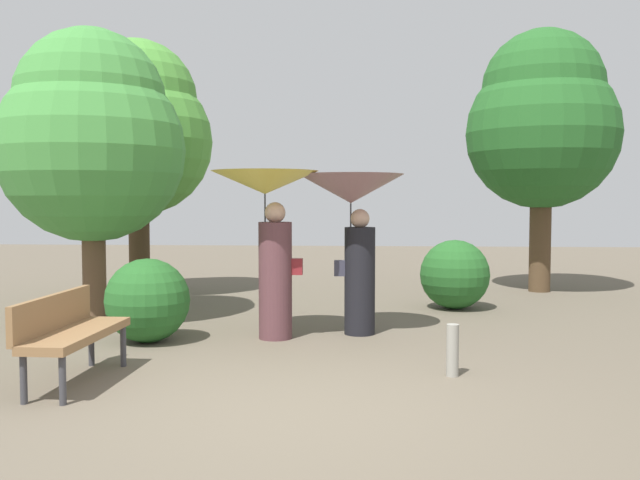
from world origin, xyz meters
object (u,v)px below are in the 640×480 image
Objects in this scene: tree_mid_left at (138,128)px; person_right at (353,211)px; path_marker_post at (453,350)px; park_bench at (69,329)px; tree_near_right at (542,120)px; person_left at (269,215)px; tree_near_left at (92,135)px.

person_right is at bearing -40.28° from tree_mid_left.
tree_mid_left is 7.74m from path_marker_post.
path_marker_post is at bearing -47.45° from tree_mid_left.
park_bench is 0.31× the size of tree_near_right.
tree_near_right is 7.37m from tree_mid_left.
person_left is at bearing -133.57° from tree_near_right.
tree_near_left is 5.83m from path_marker_post.
tree_near_right is (7.04, 3.71, 0.58)m from tree_near_left.
park_bench is at bearing -172.20° from path_marker_post.
person_left is 4.85m from tree_mid_left.
person_left is 2.97m from tree_near_left.
tree_mid_left reaches higher than tree_near_left.
tree_mid_left is (-2.86, 3.64, 1.46)m from person_left.
person_left is at bearing -34.22° from park_bench.
park_bench is at bearing 140.92° from person_left.
park_bench is 9.50m from tree_near_right.
person_right is 3.77m from park_bench.
tree_mid_left is at bearing -172.00° from tree_near_right.
person_right reaches higher than park_bench.
park_bench is at bearing -77.45° from tree_mid_left.
person_left is at bearing -51.84° from tree_mid_left.
path_marker_post is at bearing -133.29° from person_left.
person_right is 0.42× the size of tree_near_right.
tree_near_right is 1.07× the size of tree_mid_left.
tree_near_left is 7.98m from tree_near_right.
tree_near_right reaches higher than person_right.
person_right is 2.63m from path_marker_post.
tree_near_right reaches higher than park_bench.
person_right is at bearing -74.95° from person_left.
person_left reaches higher than path_marker_post.
person_right is (1.03, 0.35, 0.05)m from person_left.
tree_mid_left is at bearing 95.59° from tree_near_left.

